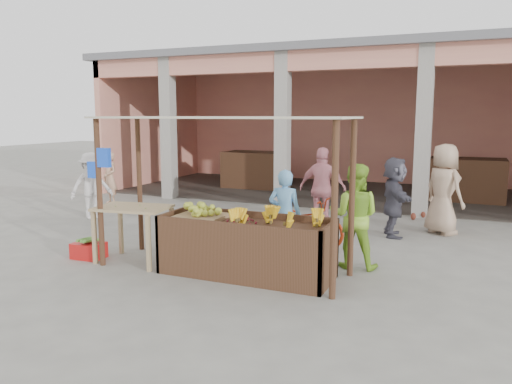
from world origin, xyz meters
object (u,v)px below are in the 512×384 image
at_px(red_crate, 89,250).
at_px(vendor_blue, 285,212).
at_px(vendor_green, 354,213).
at_px(motorcycle, 300,220).
at_px(fruit_stall, 246,249).
at_px(side_table, 133,215).

height_order(red_crate, vendor_blue, vendor_blue).
height_order(vendor_green, motorcycle, vendor_green).
bearing_deg(motorcycle, red_crate, 131.63).
bearing_deg(fruit_stall, motorcycle, 84.45).
bearing_deg(side_table, vendor_green, 10.08).
xyz_separation_m(red_crate, vendor_green, (4.23, 1.27, 0.74)).
bearing_deg(vendor_blue, vendor_green, 176.01).
bearing_deg(vendor_blue, motorcycle, -91.69).
distance_m(fruit_stall, red_crate, 2.85).
height_order(vendor_blue, motorcycle, vendor_blue).
bearing_deg(fruit_stall, red_crate, -175.45).
bearing_deg(vendor_green, motorcycle, -42.36).
distance_m(red_crate, motorcycle, 3.77).
relative_size(red_crate, motorcycle, 0.29).
xyz_separation_m(fruit_stall, side_table, (-1.98, -0.10, 0.39)).
distance_m(vendor_blue, vendor_green, 1.16).
distance_m(vendor_green, motorcycle, 1.59).
bearing_deg(red_crate, fruit_stall, 1.95).
bearing_deg(motorcycle, vendor_blue, -171.79).
relative_size(vendor_blue, vendor_green, 0.93).
relative_size(side_table, motorcycle, 0.70).
relative_size(side_table, vendor_blue, 0.77).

